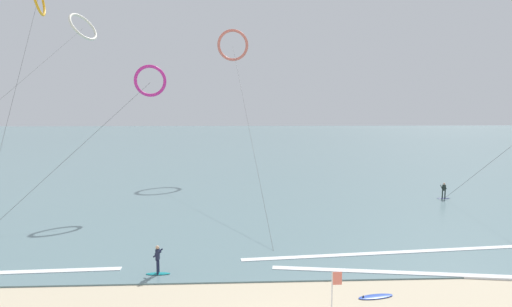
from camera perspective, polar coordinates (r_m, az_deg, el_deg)
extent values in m
cube|color=slate|center=(121.93, -1.86, 1.86)|extent=(400.00, 200.00, 0.08)
ellipsoid|color=teal|center=(25.12, -13.53, -16.02)|extent=(1.40, 0.40, 0.06)
cylinder|color=#191E38|center=(24.84, -13.62, -15.22)|extent=(0.12, 0.12, 0.80)
cylinder|color=#191E38|center=(25.09, -13.49, -14.99)|extent=(0.12, 0.12, 0.80)
cube|color=#191E38|center=(24.71, -13.60, -13.57)|extent=(0.20, 0.32, 0.62)
sphere|color=tan|center=(24.58, -13.63, -12.65)|extent=(0.22, 0.22, 0.22)
cylinder|color=#191E38|center=(24.61, -13.65, -13.54)|extent=(0.50, 0.09, 0.39)
cylinder|color=#191E38|center=(25.01, -13.45, -13.20)|extent=(0.50, 0.09, 0.39)
ellipsoid|color=navy|center=(47.71, 24.75, -5.71)|extent=(1.40, 0.40, 0.06)
cylinder|color=#1E2823|center=(47.68, 24.93, -5.20)|extent=(0.12, 0.12, 0.80)
cylinder|color=#1E2823|center=(47.57, 24.62, -5.21)|extent=(0.12, 0.12, 0.80)
cube|color=#1E2823|center=(47.49, 24.81, -4.36)|extent=(0.33, 0.21, 0.62)
sphere|color=tan|center=(47.42, 24.84, -3.86)|extent=(0.22, 0.22, 0.22)
cylinder|color=#1E2823|center=(47.68, 24.99, -4.27)|extent=(0.11, 0.51, 0.39)
cylinder|color=#1E2823|center=(47.50, 24.51, -4.29)|extent=(0.11, 0.51, 0.39)
cylinder|color=#3F3F3F|center=(42.12, -30.84, 6.64)|extent=(1.54, 14.92, 20.93)
torus|color=silver|center=(64.69, -23.04, 15.98)|extent=(4.36, 5.22, 4.01)
cylinder|color=#3F3F3F|center=(46.81, -32.23, 6.35)|extent=(2.76, 38.26, 20.79)
torus|color=#CC288E|center=(42.07, -14.58, 9.81)|extent=(3.19, 1.26, 3.15)
cylinder|color=#3F3F3F|center=(38.17, -23.78, 0.50)|extent=(10.48, 11.39, 12.14)
torus|color=#EA7260|center=(62.30, -3.27, 14.89)|extent=(4.70, 1.67, 4.60)
cylinder|color=#3F3F3F|center=(43.92, -1.47, 6.00)|extent=(3.00, 35.42, 18.67)
cylinder|color=#3F3F3F|center=(40.42, 30.66, -0.46)|extent=(0.76, 15.67, 10.87)
ellipsoid|color=#2647B7|center=(22.85, 16.40, -18.64)|extent=(1.96, 0.85, 0.08)
cone|color=black|center=(22.50, 14.77, -18.72)|extent=(0.12, 0.12, 0.12)
cylinder|color=silver|center=(19.69, 10.57, -19.04)|extent=(0.06, 0.06, 2.38)
cube|color=#EA7260|center=(19.40, 11.28, -16.74)|extent=(0.44, 0.05, 0.60)
cube|color=white|center=(26.60, 24.10, -15.23)|extent=(18.95, 3.34, 0.12)
cube|color=white|center=(28.19, -29.61, -14.28)|extent=(10.98, 0.97, 0.12)
cube|color=white|center=(29.00, 17.86, -13.16)|extent=(19.36, 2.19, 0.12)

